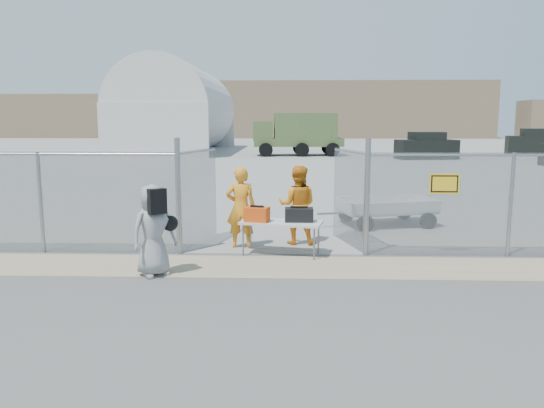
{
  "coord_description": "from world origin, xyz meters",
  "views": [
    {
      "loc": [
        0.39,
        -9.11,
        2.86
      ],
      "look_at": [
        0.0,
        2.0,
        1.1
      ],
      "focal_mm": 35.0,
      "sensor_mm": 36.0,
      "label": 1
    }
  ],
  "objects_px": {
    "security_worker_left": "(241,208)",
    "utility_trailer": "(386,211)",
    "folding_table": "(281,238)",
    "security_worker_right": "(298,205)",
    "visitor": "(154,230)"
  },
  "relations": [
    {
      "from": "security_worker_left",
      "to": "utility_trailer",
      "type": "height_order",
      "value": "security_worker_left"
    },
    {
      "from": "folding_table",
      "to": "utility_trailer",
      "type": "distance_m",
      "value": 4.36
    },
    {
      "from": "security_worker_right",
      "to": "visitor",
      "type": "distance_m",
      "value": 3.77
    },
    {
      "from": "security_worker_right",
      "to": "visitor",
      "type": "height_order",
      "value": "security_worker_right"
    },
    {
      "from": "folding_table",
      "to": "security_worker_right",
      "type": "relative_size",
      "value": 0.93
    },
    {
      "from": "security_worker_left",
      "to": "security_worker_right",
      "type": "height_order",
      "value": "security_worker_left"
    },
    {
      "from": "security_worker_right",
      "to": "utility_trailer",
      "type": "relative_size",
      "value": 0.57
    },
    {
      "from": "security_worker_left",
      "to": "utility_trailer",
      "type": "distance_m",
      "value": 4.65
    },
    {
      "from": "visitor",
      "to": "utility_trailer",
      "type": "xyz_separation_m",
      "value": [
        5.14,
        4.94,
        -0.46
      ]
    },
    {
      "from": "folding_table",
      "to": "utility_trailer",
      "type": "height_order",
      "value": "utility_trailer"
    },
    {
      "from": "security_worker_left",
      "to": "utility_trailer",
      "type": "bearing_deg",
      "value": -144.28
    },
    {
      "from": "security_worker_right",
      "to": "security_worker_left",
      "type": "bearing_deg",
      "value": 23.92
    },
    {
      "from": "security_worker_right",
      "to": "utility_trailer",
      "type": "height_order",
      "value": "security_worker_right"
    },
    {
      "from": "visitor",
      "to": "utility_trailer",
      "type": "relative_size",
      "value": 0.53
    },
    {
      "from": "folding_table",
      "to": "security_worker_left",
      "type": "xyz_separation_m",
      "value": [
        -0.91,
        0.6,
        0.56
      ]
    }
  ]
}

